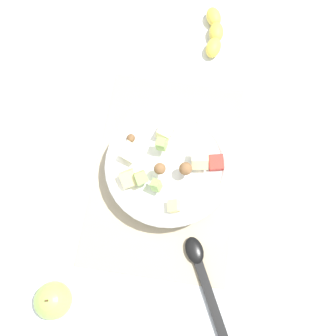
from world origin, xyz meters
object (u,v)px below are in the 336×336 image
at_px(whole_apple, 53,300).
at_px(serving_spoon, 203,276).
at_px(banana_whole, 215,32).
at_px(salad_bowl, 168,169).

bearing_deg(whole_apple, serving_spoon, 107.49).
distance_m(serving_spoon, whole_apple, 0.30).
height_order(serving_spoon, banana_whole, banana_whole).
xyz_separation_m(whole_apple, banana_whole, (-0.67, 0.24, -0.02)).
bearing_deg(serving_spoon, banana_whole, -176.02).
bearing_deg(banana_whole, salad_bowl, -9.22).
xyz_separation_m(serving_spoon, banana_whole, (-0.59, -0.04, 0.01)).
bearing_deg(serving_spoon, salad_bowl, -153.58).
bearing_deg(whole_apple, banana_whole, 160.38).
height_order(whole_apple, banana_whole, whole_apple).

